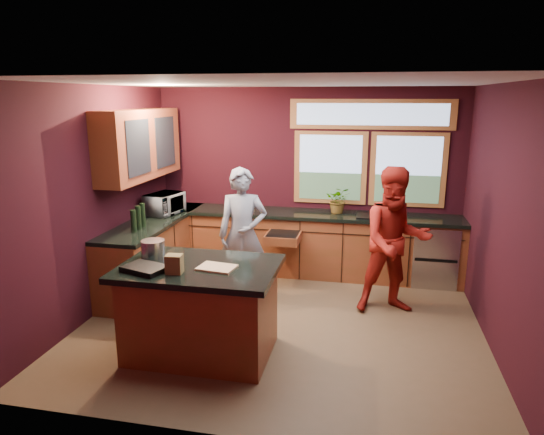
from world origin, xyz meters
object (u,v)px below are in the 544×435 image
(island, at_px, (201,309))
(stock_pot, at_px, (153,249))
(person_red, at_px, (395,241))
(cutting_board, at_px, (217,268))
(person_grey, at_px, (243,234))

(island, distance_m, stock_pot, 0.80)
(island, height_order, person_red, person_red)
(cutting_board, bearing_deg, person_red, 40.46)
(person_grey, relative_size, person_red, 0.96)
(island, relative_size, person_red, 0.87)
(person_grey, xyz_separation_m, stock_pot, (-0.60, -1.32, 0.18))
(island, distance_m, person_grey, 1.52)
(island, height_order, person_grey, person_grey)
(island, xyz_separation_m, person_red, (1.94, 1.43, 0.41))
(person_red, relative_size, stock_pot, 7.41)
(island, height_order, stock_pot, stock_pot)
(person_grey, height_order, cutting_board, person_grey)
(cutting_board, bearing_deg, island, 165.96)
(cutting_board, xyz_separation_m, stock_pot, (-0.75, 0.20, 0.08))
(person_grey, bearing_deg, stock_pot, -127.00)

